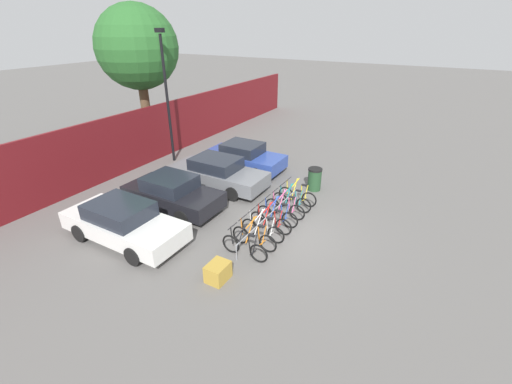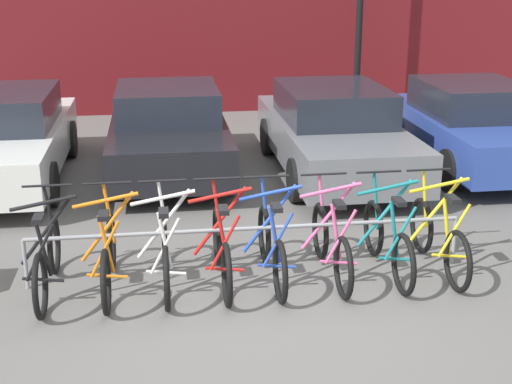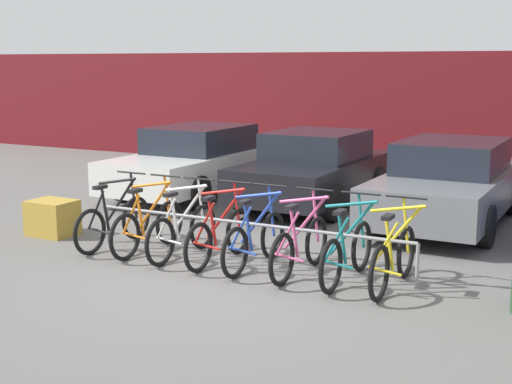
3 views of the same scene
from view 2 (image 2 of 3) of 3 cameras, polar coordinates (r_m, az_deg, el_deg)
ground_plane at (r=7.31m, az=-0.15°, el=-8.88°), size 120.00×120.00×0.00m
hoarding_wall at (r=16.08m, az=-4.91°, el=11.52°), size 36.00×0.16×2.92m
bike_rack at (r=7.72m, az=-0.62°, el=-3.30°), size 4.76×0.04×0.57m
bicycle_black at (r=7.67m, az=-16.36°, el=-5.22°), size 0.68×1.71×1.05m
bicycle_orange at (r=7.60m, az=-11.72°, el=-5.06°), size 0.68×1.71×1.05m
bicycle_white at (r=7.58m, az=-7.28°, el=-4.88°), size 0.68×1.71×1.05m
bicycle_red at (r=7.60m, az=-2.76°, el=-4.67°), size 0.68×1.71×1.05m
bicycle_blue at (r=7.66m, az=1.27°, el=-4.45°), size 0.68×1.71×1.05m
bicycle_pink at (r=7.79m, az=6.03°, el=-4.17°), size 0.68×1.71×1.05m
bicycle_teal at (r=7.96m, az=10.49°, el=-3.88°), size 0.68×1.71×1.05m
bicycle_yellow at (r=8.16m, az=14.41°, el=-3.60°), size 0.68×1.71×1.05m
car_white at (r=11.69m, az=-19.66°, el=4.12°), size 1.91×4.53×1.40m
car_black at (r=11.52m, az=-7.02°, el=4.86°), size 1.91×4.07×1.40m
car_grey at (r=11.50m, az=6.22°, el=4.87°), size 1.91×4.53×1.40m
car_blue at (r=12.34m, az=16.95°, el=5.09°), size 1.91×4.08×1.40m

